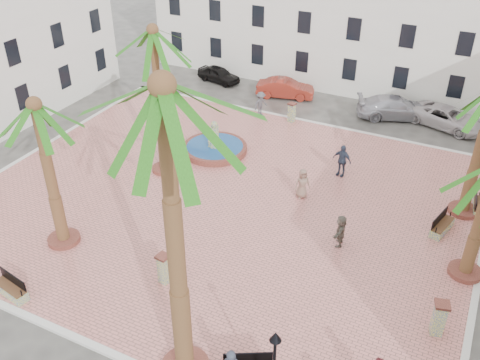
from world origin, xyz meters
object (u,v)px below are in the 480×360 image
(palm_sw, at_px, (38,122))
(car_black, at_px, (219,74))
(bollard_n, at_px, (292,112))
(car_red, at_px, (285,88))
(palm_s, at_px, (165,123))
(fountain, at_px, (215,147))
(bench_e, at_px, (442,227))
(bench_s, at_px, (11,289))
(pedestrian_fountain_b, at_px, (342,160))
(pedestrian_east, at_px, (341,231))
(palm_nw, at_px, (154,46))
(bench_ne, at_px, (478,206))
(bollard_se, at_px, (164,268))
(pedestrian_fountain_a, at_px, (302,184))
(bollard_e, at_px, (439,318))
(pedestrian_north, at_px, (261,104))
(car_silver, at_px, (396,107))
(car_white, at_px, (447,118))
(lamppost_s, at_px, (274,358))

(palm_sw, height_order, car_black, palm_sw)
(bollard_n, xyz_separation_m, car_red, (-2.10, 4.02, -0.15))
(palm_s, xyz_separation_m, car_black, (-12.24, 25.32, -9.46))
(fountain, xyz_separation_m, bench_e, (13.88, -2.15, -0.01))
(bench_s, bearing_deg, car_red, 94.69)
(pedestrian_fountain_b, xyz_separation_m, pedestrian_east, (1.85, -6.13, -0.15))
(palm_nw, relative_size, bench_e, 4.56)
(fountain, relative_size, bench_e, 2.11)
(bench_ne, xyz_separation_m, car_red, (-14.70, 9.53, 0.31))
(bollard_se, bearing_deg, bench_ne, 45.21)
(palm_nw, bearing_deg, pedestrian_fountain_b, 23.31)
(car_red, bearing_deg, palm_sw, 157.56)
(pedestrian_fountain_a, xyz_separation_m, pedestrian_fountain_b, (1.20, 3.11, 0.12))
(palm_nw, bearing_deg, bench_ne, 12.72)
(bollard_n, relative_size, bollard_e, 0.88)
(bollard_se, relative_size, pedestrian_north, 0.84)
(bench_ne, height_order, pedestrian_fountain_b, pedestrian_fountain_b)
(car_red, distance_m, car_silver, 8.26)
(bollard_n, relative_size, pedestrian_fountain_b, 0.71)
(palm_sw, height_order, bollard_e, palm_sw)
(palm_s, height_order, bench_s, palm_s)
(pedestrian_fountain_a, bearing_deg, bollard_se, -148.99)
(pedestrian_fountain_b, xyz_separation_m, pedestrian_north, (-7.46, 5.27, -0.10))
(car_red, bearing_deg, bollard_e, -158.15)
(bollard_se, relative_size, car_white, 0.29)
(pedestrian_east, height_order, car_white, pedestrian_east)
(palm_s, relative_size, bench_s, 6.07)
(fountain, relative_size, bench_s, 2.12)
(bench_ne, bearing_deg, car_black, 58.33)
(bollard_e, distance_m, pedestrian_fountain_b, 11.90)
(lamppost_s, xyz_separation_m, bollard_e, (4.45, 5.77, -1.62))
(palm_s, xyz_separation_m, pedestrian_north, (-6.47, 20.80, -9.07))
(lamppost_s, xyz_separation_m, car_white, (2.05, 24.93, -1.88))
(palm_s, distance_m, bench_ne, 19.97)
(pedestrian_north, height_order, car_silver, pedestrian_north)
(bollard_n, bearing_deg, car_silver, 33.75)
(palm_s, distance_m, car_black, 29.67)
(palm_s, bearing_deg, car_silver, 85.40)
(car_silver, bearing_deg, bollard_n, 100.83)
(palm_s, relative_size, car_black, 3.11)
(bench_e, relative_size, lamppost_s, 0.53)
(bollard_e, bearing_deg, palm_s, -143.51)
(pedestrian_north, height_order, car_red, pedestrian_north)
(pedestrian_east, distance_m, car_silver, 15.53)
(bollard_e, bearing_deg, bench_e, 96.88)
(palm_nw, bearing_deg, bollard_se, -56.76)
(car_red, bearing_deg, car_white, -103.99)
(bench_e, relative_size, bollard_e, 1.20)
(pedestrian_fountain_b, distance_m, car_red, 11.78)
(palm_sw, distance_m, bench_e, 19.38)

